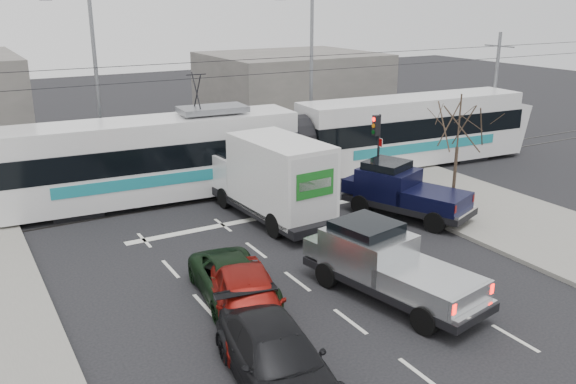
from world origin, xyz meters
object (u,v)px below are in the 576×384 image
navy_pickup (401,190)px  dark_car (277,358)px  bare_tree (459,126)px  street_lamp_near (309,68)px  box_truck (273,179)px  green_car (234,281)px  red_car (248,302)px  silver_pickup (384,262)px  tram (295,143)px  street_lamp_far (93,77)px  traffic_signal (377,136)px

navy_pickup → dark_car: navy_pickup is taller
bare_tree → street_lamp_near: (-0.29, 11.50, 1.32)m
box_truck → green_car: (-4.48, -5.75, -1.13)m
bare_tree → box_truck: bearing=155.9°
red_car → dark_car: red_car is taller
street_lamp_near → green_car: 18.60m
silver_pickup → street_lamp_near: bearing=55.1°
tram → street_lamp_far: bearing=147.7°
street_lamp_far → red_car: 18.35m
street_lamp_far → box_truck: 11.81m
traffic_signal → red_car: bearing=-142.5°
street_lamp_far → red_car: (-0.20, -17.84, -4.30)m
silver_pickup → green_car: (-4.18, 2.05, -0.48)m
street_lamp_far → dark_car: size_ratio=1.77×
silver_pickup → box_truck: size_ratio=0.89×
box_truck → dark_car: bearing=-121.3°
street_lamp_near → street_lamp_far: (-11.50, 2.00, 0.00)m
silver_pickup → red_car: silver_pickup is taller
street_lamp_far → navy_pickup: bearing=-53.0°
tram → red_car: (-8.44, -11.82, -1.19)m
green_car → red_car: (-0.38, -1.78, 0.20)m
tram → navy_pickup: (1.31, -6.65, -0.87)m
dark_car → navy_pickup: bearing=45.6°
street_lamp_far → box_truck: size_ratio=1.26×
traffic_signal → box_truck: (-5.99, -0.81, -1.00)m
silver_pickup → dark_car: size_ratio=1.25×
traffic_signal → navy_pickup: size_ratio=0.62×
bare_tree → tram: size_ratio=0.18×
traffic_signal → bare_tree: bearing=-74.2°
street_lamp_far → green_car: size_ratio=2.05×
street_lamp_near → box_truck: street_lamp_near is taller
bare_tree → tram: bearing=115.3°
tram → green_car: size_ratio=6.31×
street_lamp_far → navy_pickup: street_lamp_far is taller
box_truck → red_car: box_truck is taller
traffic_signal → box_truck: size_ratio=0.50×
bare_tree → box_truck: 8.07m
navy_pickup → dark_car: size_ratio=1.13×
traffic_signal → box_truck: 6.13m
bare_tree → box_truck: bare_tree is taller
street_lamp_near → red_car: (-11.70, -15.84, -4.30)m
silver_pickup → red_car: bearing=165.6°
bare_tree → street_lamp_far: street_lamp_far is taller
silver_pickup → box_truck: 7.83m
red_car → traffic_signal: bearing=54.3°
street_lamp_far → tram: street_lamp_far is taller
traffic_signal → street_lamp_near: 7.91m
street_lamp_near → red_car: size_ratio=1.89×
street_lamp_near → green_car: size_ratio=2.05×
tram → street_lamp_near: bearing=54.8°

